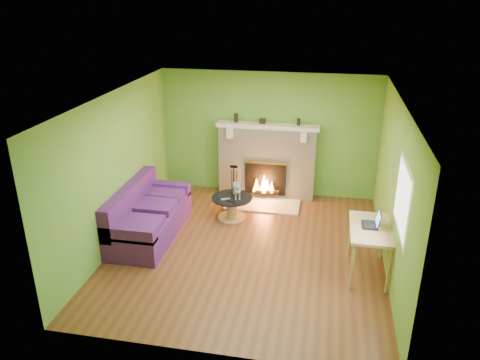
% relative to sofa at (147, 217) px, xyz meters
% --- Properties ---
extents(floor, '(5.00, 5.00, 0.00)m').
position_rel_sofa_xyz_m(floor, '(1.86, -0.18, -0.36)').
color(floor, brown).
rests_on(floor, ground).
extents(ceiling, '(5.00, 5.00, 0.00)m').
position_rel_sofa_xyz_m(ceiling, '(1.86, -0.18, 2.24)').
color(ceiling, white).
rests_on(ceiling, wall_back).
extents(wall_back, '(5.00, 0.00, 5.00)m').
position_rel_sofa_xyz_m(wall_back, '(1.86, 2.32, 0.94)').
color(wall_back, '#5D9330').
rests_on(wall_back, floor).
extents(wall_front, '(5.00, 0.00, 5.00)m').
position_rel_sofa_xyz_m(wall_front, '(1.86, -2.68, 0.94)').
color(wall_front, '#5D9330').
rests_on(wall_front, floor).
extents(wall_left, '(0.00, 5.00, 5.00)m').
position_rel_sofa_xyz_m(wall_left, '(-0.39, -0.18, 0.94)').
color(wall_left, '#5D9330').
rests_on(wall_left, floor).
extents(wall_right, '(0.00, 5.00, 5.00)m').
position_rel_sofa_xyz_m(wall_right, '(4.11, -0.18, 0.94)').
color(wall_right, '#5D9330').
rests_on(wall_right, floor).
extents(window_frame, '(0.00, 1.20, 1.20)m').
position_rel_sofa_xyz_m(window_frame, '(4.10, -1.08, 1.19)').
color(window_frame, silver).
rests_on(window_frame, wall_right).
extents(window_pane, '(0.00, 1.06, 1.06)m').
position_rel_sofa_xyz_m(window_pane, '(4.09, -1.08, 1.19)').
color(window_pane, white).
rests_on(window_pane, wall_right).
extents(fireplace, '(2.10, 0.46, 1.58)m').
position_rel_sofa_xyz_m(fireplace, '(1.86, 2.14, 0.41)').
color(fireplace, beige).
rests_on(fireplace, floor).
extents(hearth, '(1.50, 0.75, 0.03)m').
position_rel_sofa_xyz_m(hearth, '(1.86, 1.62, -0.34)').
color(hearth, beige).
rests_on(hearth, floor).
extents(mantel, '(2.10, 0.28, 0.08)m').
position_rel_sofa_xyz_m(mantel, '(1.86, 2.12, 1.18)').
color(mantel, beige).
rests_on(mantel, fireplace).
extents(sofa, '(0.93, 2.07, 0.93)m').
position_rel_sofa_xyz_m(sofa, '(0.00, 0.00, 0.00)').
color(sofa, '#421A64').
rests_on(sofa, floor).
extents(coffee_table, '(0.78, 0.78, 0.44)m').
position_rel_sofa_xyz_m(coffee_table, '(1.36, 0.93, -0.11)').
color(coffee_table, tan).
rests_on(coffee_table, floor).
extents(desk, '(0.62, 1.08, 0.80)m').
position_rel_sofa_xyz_m(desk, '(3.81, -0.50, 0.34)').
color(desk, tan).
rests_on(desk, floor).
extents(cat, '(0.37, 0.59, 0.35)m').
position_rel_sofa_xyz_m(cat, '(1.44, 0.98, 0.25)').
color(cat, slate).
rests_on(cat, coffee_table).
extents(remote_silver, '(0.17, 0.11, 0.02)m').
position_rel_sofa_xyz_m(remote_silver, '(1.26, 0.81, 0.09)').
color(remote_silver, gray).
rests_on(remote_silver, coffee_table).
extents(remote_black, '(0.16, 0.11, 0.02)m').
position_rel_sofa_xyz_m(remote_black, '(1.38, 0.75, 0.09)').
color(remote_black, black).
rests_on(remote_black, coffee_table).
extents(laptop, '(0.27, 0.30, 0.23)m').
position_rel_sofa_xyz_m(laptop, '(3.79, -0.45, 0.55)').
color(laptop, black).
rests_on(laptop, desk).
extents(fire_tools, '(0.20, 0.20, 0.74)m').
position_rel_sofa_xyz_m(fire_tools, '(1.23, 1.77, 0.04)').
color(fire_tools, black).
rests_on(fire_tools, hearth).
extents(mantel_vase_left, '(0.08, 0.08, 0.18)m').
position_rel_sofa_xyz_m(mantel_vase_left, '(1.20, 2.15, 1.31)').
color(mantel_vase_left, black).
rests_on(mantel_vase_left, mantel).
extents(mantel_vase_right, '(0.07, 0.07, 0.14)m').
position_rel_sofa_xyz_m(mantel_vase_right, '(2.48, 2.15, 1.29)').
color(mantel_vase_right, black).
rests_on(mantel_vase_right, mantel).
extents(mantel_box, '(0.12, 0.08, 0.10)m').
position_rel_sofa_xyz_m(mantel_box, '(1.75, 2.15, 1.27)').
color(mantel_box, black).
rests_on(mantel_box, mantel).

